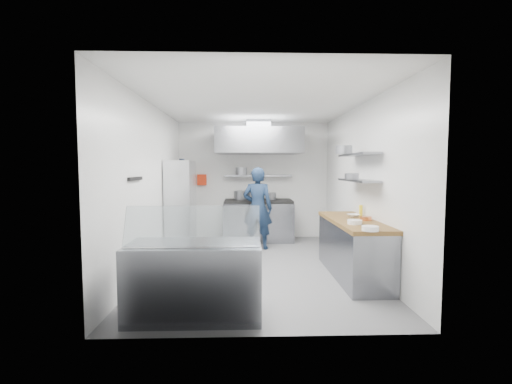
{
  "coord_description": "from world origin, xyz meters",
  "views": [
    {
      "loc": [
        -0.2,
        -5.84,
        1.7
      ],
      "look_at": [
        0.0,
        0.6,
        1.25
      ],
      "focal_mm": 24.0,
      "sensor_mm": 36.0,
      "label": 1
    }
  ],
  "objects_px": {
    "gas_range": "(258,222)",
    "wire_rack": "(181,206)",
    "chef": "(258,208)",
    "display_case": "(195,280)"
  },
  "relations": [
    {
      "from": "gas_range",
      "to": "wire_rack",
      "type": "xyz_separation_m",
      "value": [
        -1.63,
        -0.89,
        0.48
      ]
    },
    {
      "from": "gas_range",
      "to": "chef",
      "type": "bearing_deg",
      "value": -93.16
    },
    {
      "from": "chef",
      "to": "display_case",
      "type": "height_order",
      "value": "chef"
    },
    {
      "from": "gas_range",
      "to": "wire_rack",
      "type": "relative_size",
      "value": 0.86
    },
    {
      "from": "chef",
      "to": "wire_rack",
      "type": "relative_size",
      "value": 0.93
    },
    {
      "from": "chef",
      "to": "gas_range",
      "type": "bearing_deg",
      "value": -79.53
    },
    {
      "from": "wire_rack",
      "to": "display_case",
      "type": "height_order",
      "value": "wire_rack"
    },
    {
      "from": "chef",
      "to": "display_case",
      "type": "distance_m",
      "value": 3.44
    },
    {
      "from": "gas_range",
      "to": "display_case",
      "type": "distance_m",
      "value": 4.19
    },
    {
      "from": "display_case",
      "to": "chef",
      "type": "bearing_deg",
      "value": 75.83
    }
  ]
}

